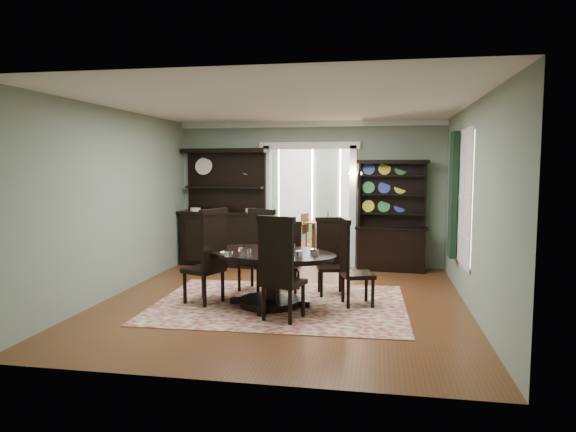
# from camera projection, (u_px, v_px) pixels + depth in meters

# --- Properties ---
(room) EXTENTS (5.51, 6.01, 3.01)m
(room) POSITION_uv_depth(u_px,v_px,m) (284.00, 199.00, 7.80)
(room) COLOR #563016
(room) RESTS_ON ground
(parlor) EXTENTS (3.51, 3.50, 3.01)m
(parlor) POSITION_uv_depth(u_px,v_px,m) (323.00, 188.00, 13.19)
(parlor) COLOR #563016
(parlor) RESTS_ON ground
(doorway_trim) EXTENTS (2.08, 0.25, 2.57)m
(doorway_trim) POSITION_uv_depth(u_px,v_px,m) (310.00, 188.00, 10.70)
(doorway_trim) COLOR silver
(doorway_trim) RESTS_ON floor
(right_window) EXTENTS (0.15, 1.47, 2.12)m
(right_window) POSITION_uv_depth(u_px,v_px,m) (459.00, 196.00, 8.20)
(right_window) COLOR white
(right_window) RESTS_ON wall_right
(wall_sconce) EXTENTS (0.27, 0.21, 0.21)m
(wall_sconce) POSITION_uv_depth(u_px,v_px,m) (355.00, 176.00, 10.36)
(wall_sconce) COLOR gold
(wall_sconce) RESTS_ON back_wall_right
(rug) EXTENTS (3.81, 2.88, 0.01)m
(rug) POSITION_uv_depth(u_px,v_px,m) (280.00, 304.00, 7.76)
(rug) COLOR maroon
(rug) RESTS_ON floor
(dining_table) EXTENTS (2.39, 2.39, 0.82)m
(dining_table) POSITION_uv_depth(u_px,v_px,m) (270.00, 268.00, 7.62)
(dining_table) COLOR black
(dining_table) RESTS_ON rug
(centerpiece) EXTENTS (1.47, 0.95, 0.24)m
(centerpiece) POSITION_uv_depth(u_px,v_px,m) (274.00, 248.00, 7.50)
(centerpiece) COLOR white
(centerpiece) RESTS_ON dining_table
(chair_far_left) EXTENTS (0.64, 0.62, 1.36)m
(chair_far_left) POSITION_uv_depth(u_px,v_px,m) (259.00, 248.00, 8.64)
(chair_far_left) COLOR black
(chair_far_left) RESTS_ON rug
(chair_far_mid) EXTENTS (0.45, 0.41, 1.16)m
(chair_far_mid) POSITION_uv_depth(u_px,v_px,m) (288.00, 255.00, 8.55)
(chair_far_mid) COLOR black
(chair_far_mid) RESTS_ON rug
(chair_far_right) EXTENTS (0.55, 0.53, 1.25)m
(chair_far_right) POSITION_uv_depth(u_px,v_px,m) (330.00, 254.00, 8.35)
(chair_far_right) COLOR black
(chair_far_right) RESTS_ON rug
(chair_end_left) EXTENTS (0.68, 0.70, 1.45)m
(chair_end_left) POSITION_uv_depth(u_px,v_px,m) (209.00, 254.00, 7.69)
(chair_end_left) COLOR black
(chair_end_left) RESTS_ON rug
(chair_end_right) EXTENTS (0.58, 0.60, 1.32)m
(chair_end_right) POSITION_uv_depth(u_px,v_px,m) (351.00, 260.00, 7.61)
(chair_end_right) COLOR black
(chair_end_right) RESTS_ON rug
(chair_near) EXTENTS (0.65, 0.64, 1.44)m
(chair_near) POSITION_uv_depth(u_px,v_px,m) (279.00, 266.00, 6.82)
(chair_near) COLOR black
(chair_near) RESTS_ON rug
(sideboard) EXTENTS (1.91, 0.82, 2.44)m
(sideboard) POSITION_uv_depth(u_px,v_px,m) (224.00, 224.00, 10.80)
(sideboard) COLOR black
(sideboard) RESTS_ON floor
(welsh_dresser) EXTENTS (1.45, 0.62, 2.20)m
(welsh_dresser) POSITION_uv_depth(u_px,v_px,m) (392.00, 230.00, 10.25)
(welsh_dresser) COLOR black
(welsh_dresser) RESTS_ON floor
(parlor_table) EXTENTS (0.77, 0.77, 0.71)m
(parlor_table) POSITION_uv_depth(u_px,v_px,m) (314.00, 231.00, 12.71)
(parlor_table) COLOR #513517
(parlor_table) RESTS_ON parlor_floor
(parlor_chair_left) EXTENTS (0.43, 0.42, 0.92)m
(parlor_chair_left) POSITION_uv_depth(u_px,v_px,m) (301.00, 230.00, 12.69)
(parlor_chair_left) COLOR #513517
(parlor_chair_left) RESTS_ON parlor_floor
(parlor_chair_right) EXTENTS (0.43, 0.42, 0.98)m
(parlor_chair_right) POSITION_uv_depth(u_px,v_px,m) (332.00, 230.00, 12.58)
(parlor_chair_right) COLOR #513517
(parlor_chair_right) RESTS_ON parlor_floor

